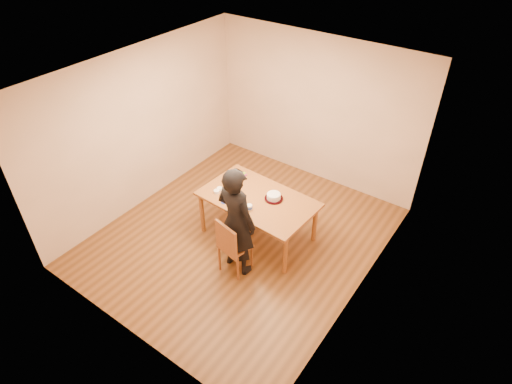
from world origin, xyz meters
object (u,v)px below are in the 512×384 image
Objects in this scene: cake_plate at (274,199)px; cake at (274,196)px; person at (236,221)px; dining_chair at (235,245)px; dining_table at (258,199)px.

cake is (0.00, 0.00, 0.04)m from cake_plate.
person is (-0.06, -0.85, 0.07)m from cake.
cake is at bearing -89.09° from person.
dining_table is at bearing 112.96° from dining_chair.
dining_chair is (0.15, -0.78, -0.28)m from dining_table.
cake reaches higher than dining_chair.
dining_chair is 1.40× the size of cake_plate.
dining_table is 1.00× the size of person.
person reaches higher than cake_plate.
cake_plate is at bearing 0.00° from cake.
cake_plate is (0.21, 0.12, 0.03)m from dining_table.
cake reaches higher than dining_table.
dining_chair is 0.96m from cake.
dining_table is at bearing -150.58° from cake.
cake_plate is at bearing 32.67° from dining_table.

